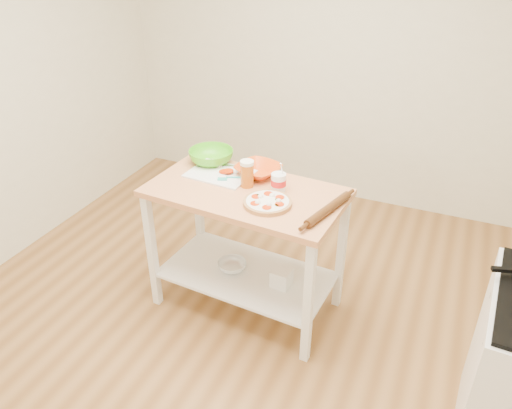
{
  "coord_description": "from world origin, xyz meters",
  "views": [
    {
      "loc": [
        1.07,
        -2.0,
        2.35
      ],
      "look_at": [
        0.01,
        0.44,
        0.81
      ],
      "focal_mm": 35.0,
      "sensor_mm": 36.0,
      "label": 1
    }
  ],
  "objects_px": {
    "orange_bowl": "(258,170)",
    "yogurt_tub": "(279,182)",
    "prep_island": "(246,224)",
    "shelf_glass_bowl": "(232,266)",
    "cutting_board": "(220,173)",
    "knife": "(213,166)",
    "beer_pint": "(247,174)",
    "green_bowl": "(211,157)",
    "pizza": "(268,202)",
    "rolling_pin": "(328,209)",
    "spatula": "(228,178)",
    "shelf_bin": "(281,278)"
  },
  "relations": [
    {
      "from": "orange_bowl",
      "to": "shelf_glass_bowl",
      "type": "xyz_separation_m",
      "value": [
        -0.1,
        -0.22,
        -0.64
      ]
    },
    {
      "from": "knife",
      "to": "shelf_glass_bowl",
      "type": "height_order",
      "value": "knife"
    },
    {
      "from": "spatula",
      "to": "rolling_pin",
      "type": "relative_size",
      "value": 0.33
    },
    {
      "from": "prep_island",
      "to": "pizza",
      "type": "distance_m",
      "value": 0.35
    },
    {
      "from": "knife",
      "to": "beer_pint",
      "type": "xyz_separation_m",
      "value": [
        0.31,
        -0.15,
        0.07
      ]
    },
    {
      "from": "prep_island",
      "to": "shelf_glass_bowl",
      "type": "distance_m",
      "value": 0.38
    },
    {
      "from": "prep_island",
      "to": "rolling_pin",
      "type": "distance_m",
      "value": 0.61
    },
    {
      "from": "prep_island",
      "to": "orange_bowl",
      "type": "height_order",
      "value": "orange_bowl"
    },
    {
      "from": "beer_pint",
      "to": "shelf_glass_bowl",
      "type": "distance_m",
      "value": 0.7
    },
    {
      "from": "yogurt_tub",
      "to": "prep_island",
      "type": "bearing_deg",
      "value": -157.51
    },
    {
      "from": "cutting_board",
      "to": "shelf_glass_bowl",
      "type": "height_order",
      "value": "cutting_board"
    },
    {
      "from": "spatula",
      "to": "shelf_glass_bowl",
      "type": "bearing_deg",
      "value": -79.89
    },
    {
      "from": "knife",
      "to": "rolling_pin",
      "type": "relative_size",
      "value": 0.61
    },
    {
      "from": "spatula",
      "to": "shelf_bin",
      "type": "relative_size",
      "value": 1.17
    },
    {
      "from": "cutting_board",
      "to": "shelf_bin",
      "type": "relative_size",
      "value": 3.53
    },
    {
      "from": "prep_island",
      "to": "beer_pint",
      "type": "xyz_separation_m",
      "value": [
        -0.01,
        0.05,
        0.34
      ]
    },
    {
      "from": "pizza",
      "to": "spatula",
      "type": "relative_size",
      "value": 2.04
    },
    {
      "from": "yogurt_tub",
      "to": "cutting_board",
      "type": "bearing_deg",
      "value": 172.5
    },
    {
      "from": "knife",
      "to": "beer_pint",
      "type": "distance_m",
      "value": 0.35
    },
    {
      "from": "spatula",
      "to": "rolling_pin",
      "type": "distance_m",
      "value": 0.71
    },
    {
      "from": "beer_pint",
      "to": "shelf_bin",
      "type": "relative_size",
      "value": 1.43
    },
    {
      "from": "pizza",
      "to": "beer_pint",
      "type": "height_order",
      "value": "beer_pint"
    },
    {
      "from": "green_bowl",
      "to": "shelf_bin",
      "type": "xyz_separation_m",
      "value": [
        0.63,
        -0.28,
        -0.63
      ]
    },
    {
      "from": "green_bowl",
      "to": "beer_pint",
      "type": "height_order",
      "value": "beer_pint"
    },
    {
      "from": "cutting_board",
      "to": "rolling_pin",
      "type": "relative_size",
      "value": 1.0
    },
    {
      "from": "orange_bowl",
      "to": "shelf_glass_bowl",
      "type": "height_order",
      "value": "orange_bowl"
    },
    {
      "from": "spatula",
      "to": "beer_pint",
      "type": "height_order",
      "value": "beer_pint"
    },
    {
      "from": "orange_bowl",
      "to": "shelf_glass_bowl",
      "type": "distance_m",
      "value": 0.69
    },
    {
      "from": "knife",
      "to": "orange_bowl",
      "type": "relative_size",
      "value": 0.93
    },
    {
      "from": "rolling_pin",
      "to": "yogurt_tub",
      "type": "bearing_deg",
      "value": 158.16
    },
    {
      "from": "prep_island",
      "to": "spatula",
      "type": "distance_m",
      "value": 0.32
    },
    {
      "from": "rolling_pin",
      "to": "spatula",
      "type": "bearing_deg",
      "value": 168.65
    },
    {
      "from": "knife",
      "to": "rolling_pin",
      "type": "height_order",
      "value": "rolling_pin"
    },
    {
      "from": "yogurt_tub",
      "to": "rolling_pin",
      "type": "bearing_deg",
      "value": -21.84
    },
    {
      "from": "pizza",
      "to": "shelf_bin",
      "type": "distance_m",
      "value": 0.61
    },
    {
      "from": "pizza",
      "to": "prep_island",
      "type": "bearing_deg",
      "value": 149.43
    },
    {
      "from": "pizza",
      "to": "rolling_pin",
      "type": "xyz_separation_m",
      "value": [
        0.35,
        0.05,
        0.01
      ]
    },
    {
      "from": "knife",
      "to": "shelf_glass_bowl",
      "type": "xyz_separation_m",
      "value": [
        0.22,
        -0.2,
        -0.63
      ]
    },
    {
      "from": "green_bowl",
      "to": "cutting_board",
      "type": "bearing_deg",
      "value": -44.02
    },
    {
      "from": "beer_pint",
      "to": "cutting_board",
      "type": "bearing_deg",
      "value": 160.26
    },
    {
      "from": "orange_bowl",
      "to": "yogurt_tub",
      "type": "relative_size",
      "value": 1.4
    },
    {
      "from": "beer_pint",
      "to": "prep_island",
      "type": "bearing_deg",
      "value": -76.16
    },
    {
      "from": "pizza",
      "to": "shelf_glass_bowl",
      "type": "xyz_separation_m",
      "value": [
        -0.3,
        0.11,
        -0.63
      ]
    },
    {
      "from": "orange_bowl",
      "to": "green_bowl",
      "type": "relative_size",
      "value": 0.92
    },
    {
      "from": "orange_bowl",
      "to": "shelf_bin",
      "type": "distance_m",
      "value": 0.71
    },
    {
      "from": "green_bowl",
      "to": "shelf_glass_bowl",
      "type": "xyz_separation_m",
      "value": [
        0.27,
        -0.26,
        -0.66
      ]
    },
    {
      "from": "cutting_board",
      "to": "shelf_glass_bowl",
      "type": "bearing_deg",
      "value": -40.51
    },
    {
      "from": "prep_island",
      "to": "cutting_board",
      "type": "distance_m",
      "value": 0.38
    },
    {
      "from": "cutting_board",
      "to": "beer_pint",
      "type": "height_order",
      "value": "beer_pint"
    },
    {
      "from": "prep_island",
      "to": "pizza",
      "type": "bearing_deg",
      "value": -30.57
    }
  ]
}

